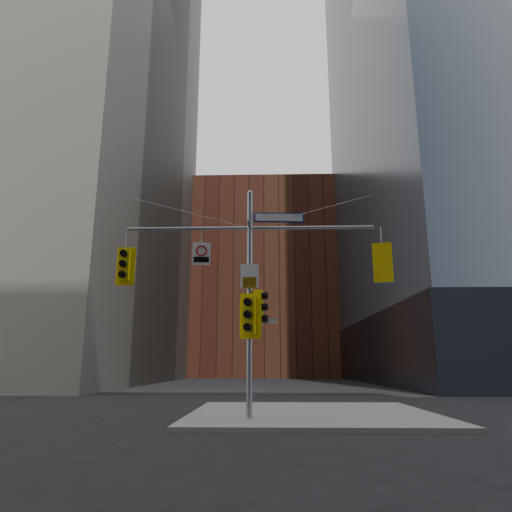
# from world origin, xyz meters

# --- Properties ---
(ground) EXTENTS (160.00, 160.00, 0.00)m
(ground) POSITION_xyz_m (0.00, 0.00, 0.00)
(ground) COLOR black
(ground) RESTS_ON ground
(sidewalk_corner) EXTENTS (8.00, 8.00, 0.15)m
(sidewalk_corner) POSITION_xyz_m (2.00, 4.00, 0.07)
(sidewalk_corner) COLOR gray
(sidewalk_corner) RESTS_ON ground
(tower_nw) EXTENTS (36.00, 36.00, 80.00)m
(tower_nw) POSITION_xyz_m (-28.00, 32.00, 40.00)
(tower_nw) COLOR gray
(tower_nw) RESTS_ON ground
(brick_midrise) EXTENTS (26.00, 20.00, 28.00)m
(brick_midrise) POSITION_xyz_m (0.00, 58.00, 14.00)
(brick_midrise) COLOR brown
(brick_midrise) RESTS_ON ground
(signal_assembly) EXTENTS (8.00, 0.80, 7.30)m
(signal_assembly) POSITION_xyz_m (0.00, 1.99, 4.42)
(signal_assembly) COLOR gray
(signal_assembly) RESTS_ON ground
(traffic_light_west_arm) EXTENTS (0.60, 0.49, 1.26)m
(traffic_light_west_arm) POSITION_xyz_m (-4.02, 2.01, 4.80)
(traffic_light_west_arm) COLOR yellow
(traffic_light_west_arm) RESTS_ON ground
(traffic_light_east_arm) EXTENTS (0.59, 0.55, 1.26)m
(traffic_light_east_arm) POSITION_xyz_m (4.21, 1.99, 4.80)
(traffic_light_east_arm) COLOR yellow
(traffic_light_east_arm) RESTS_ON ground
(traffic_light_pole_side) EXTENTS (0.47, 0.40, 1.07)m
(traffic_light_pole_side) POSITION_xyz_m (0.32, 1.99, 3.43)
(traffic_light_pole_side) COLOR yellow
(traffic_light_pole_side) RESTS_ON ground
(traffic_light_pole_front) EXTENTS (0.66, 0.58, 1.39)m
(traffic_light_pole_front) POSITION_xyz_m (0.00, 1.73, 3.15)
(traffic_light_pole_front) COLOR yellow
(traffic_light_pole_front) RESTS_ON ground
(street_sign_blade) EXTENTS (1.64, 0.15, 0.32)m
(street_sign_blade) POSITION_xyz_m (0.95, 2.00, 6.35)
(street_sign_blade) COLOR navy
(street_sign_blade) RESTS_ON ground
(regulatory_sign_arm) EXTENTS (0.58, 0.11, 0.73)m
(regulatory_sign_arm) POSITION_xyz_m (-1.55, 1.97, 5.17)
(regulatory_sign_arm) COLOR silver
(regulatory_sign_arm) RESTS_ON ground
(regulatory_sign_pole) EXTENTS (0.57, 0.07, 0.74)m
(regulatory_sign_pole) POSITION_xyz_m (0.00, 1.88, 4.38)
(regulatory_sign_pole) COLOR silver
(regulatory_sign_pole) RESTS_ON ground
(street_blade_ew) EXTENTS (0.82, 0.12, 0.16)m
(street_blade_ew) POSITION_xyz_m (0.45, 2.00, 3.01)
(street_blade_ew) COLOR silver
(street_blade_ew) RESTS_ON ground
(street_blade_ns) EXTENTS (0.03, 0.69, 0.14)m
(street_blade_ns) POSITION_xyz_m (0.00, 2.45, 2.75)
(street_blade_ns) COLOR #145926
(street_blade_ns) RESTS_ON ground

